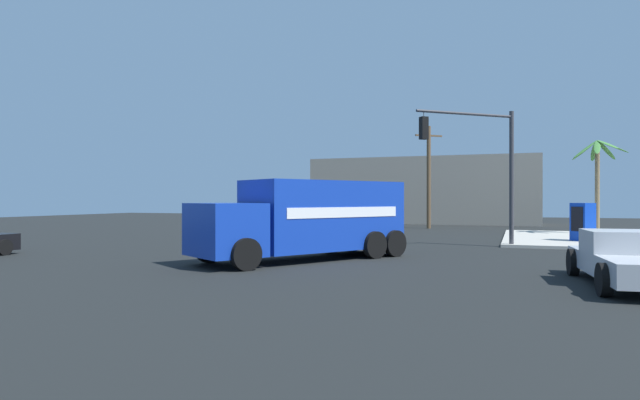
{
  "coord_description": "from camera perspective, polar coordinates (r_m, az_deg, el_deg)",
  "views": [
    {
      "loc": [
        7.61,
        -18.23,
        2.19
      ],
      "look_at": [
        0.86,
        -0.19,
        2.15
      ],
      "focal_mm": 29.8,
      "sensor_mm": 36.0,
      "label": 1
    }
  ],
  "objects": [
    {
      "name": "ground_plane",
      "position": [
        19.88,
        -2.16,
        -6.2
      ],
      "size": [
        100.0,
        100.0,
        0.0
      ],
      "primitive_type": "plane",
      "color": "black"
    },
    {
      "name": "traffic_light_primary",
      "position": [
        24.64,
        16.99,
        4.67
      ],
      "size": [
        3.87,
        3.37,
        6.02
      ],
      "color": "#38383D",
      "rests_on": "sidewalk_corner_far"
    },
    {
      "name": "utility_pole",
      "position": [
        40.09,
        11.6,
        2.6
      ],
      "size": [
        1.79,
        1.48,
        7.57
      ],
      "color": "brown",
      "rests_on": "ground"
    },
    {
      "name": "palm_tree_far",
      "position": [
        35.37,
        27.67,
        3.07
      ],
      "size": [
        3.12,
        3.11,
        5.55
      ],
      "color": "#7A6647",
      "rests_on": "sidewalk_corner_far"
    },
    {
      "name": "sidewalk_corner_far",
      "position": [
        31.65,
        30.15,
        -3.73
      ],
      "size": [
        12.05,
        12.05,
        0.14
      ],
      "primitive_type": "cube",
      "color": "#B2ADA0",
      "rests_on": "ground"
    },
    {
      "name": "delivery_truck",
      "position": [
        19.15,
        -1.2,
        -1.99
      ],
      "size": [
        6.36,
        8.13,
        2.84
      ],
      "color": "#1438AD",
      "rests_on": "ground"
    },
    {
      "name": "building_backdrop",
      "position": [
        49.2,
        11.04,
        0.98
      ],
      "size": [
        19.81,
        6.0,
        5.87
      ],
      "primitive_type": "cube",
      "color": "gray",
      "rests_on": "ground"
    },
    {
      "name": "pickup_silver",
      "position": [
        15.47,
        30.33,
        -5.31
      ],
      "size": [
        2.65,
        5.36,
        1.38
      ],
      "color": "#B7BABF",
      "rests_on": "ground"
    },
    {
      "name": "vending_machine_red",
      "position": [
        28.87,
        26.37,
        -2.12
      ],
      "size": [
        1.16,
        1.17,
        1.85
      ],
      "color": "#0F38B2",
      "rests_on": "sidewalk_corner_far"
    }
  ]
}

